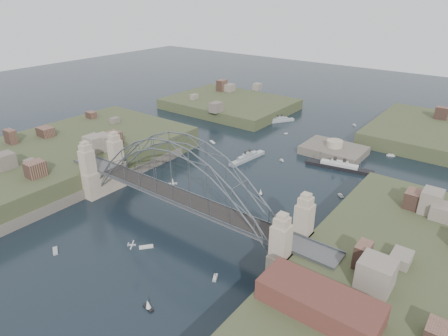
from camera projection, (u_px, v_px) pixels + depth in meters
ground at (182, 225)px, 102.24m from camera, size 500.00×500.00×0.00m
bridge at (180, 184)px, 97.06m from camera, size 84.00×13.80×24.60m
shore_west at (59, 164)px, 132.92m from camera, size 50.50×90.00×12.00m
shore_east at (417, 323)px, 69.90m from camera, size 50.50×90.00×12.00m
headland_nw at (230, 108)px, 200.86m from camera, size 60.00×45.00×9.00m
fort_island at (333, 155)px, 146.33m from camera, size 22.00×16.00×9.40m
wharf_shed at (319, 302)px, 63.74m from camera, size 20.00×8.00×4.00m
naval_cruiser_near at (247, 158)px, 140.94m from camera, size 4.34×17.35×5.16m
naval_cruiser_far at (280, 120)px, 180.87m from camera, size 9.51×13.14×4.86m
ocean_liner at (339, 167)px, 133.80m from camera, size 22.95×6.87×5.58m
aeroplane at (131, 245)px, 84.62m from camera, size 2.21×2.80×0.48m
small_boat_a at (173, 182)px, 123.28m from camera, size 2.60×2.77×2.38m
small_boat_b at (261, 192)px, 116.81m from camera, size 1.09×1.87×2.38m
small_boat_c at (146, 247)px, 93.52m from camera, size 2.96×3.28×0.45m
small_boat_d at (341, 195)px, 116.41m from camera, size 2.26×2.04×1.43m
small_boat_e at (212, 142)px, 157.19m from camera, size 3.46×2.45×0.45m
small_boat_f at (282, 160)px, 140.29m from camera, size 1.77×1.11×1.43m
small_boat_g at (148, 305)px, 75.37m from camera, size 2.63×1.16×2.38m
small_boat_h at (286, 134)px, 166.21m from camera, size 1.21×1.78×0.45m
small_boat_i at (330, 240)px, 94.82m from camera, size 2.41×1.86×2.38m
small_boat_j at (55, 251)px, 92.08m from camera, size 3.22×2.39×0.45m
small_boat_k at (354, 125)px, 176.15m from camera, size 1.99×1.65×1.43m
small_boat_l at (157, 159)px, 141.53m from camera, size 1.65×3.11×0.45m
small_boat_m at (215, 277)px, 83.48m from camera, size 1.80×2.51×1.43m
small_boat_n at (391, 155)px, 144.39m from camera, size 3.04×1.99×1.43m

